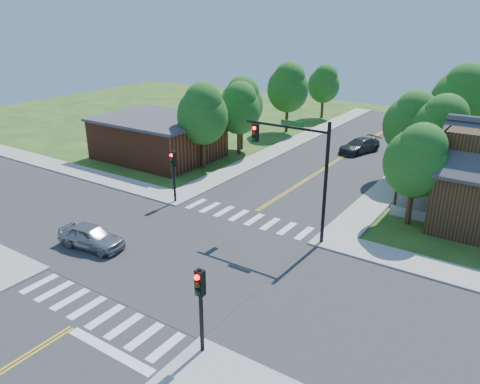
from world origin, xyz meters
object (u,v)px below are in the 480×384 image
Objects in this scene: signal_mast_ne at (299,159)px; signal_pole_nw at (173,167)px; signal_pole_se at (200,296)px; car_silver at (91,237)px; car_dgrey at (360,146)px.

signal_mast_ne reaches higher than signal_pole_nw.
signal_pole_se is 11.40m from car_silver.
signal_pole_se is at bearing -45.00° from signal_pole_nw.
car_silver is at bearing -83.31° from car_dgrey.
signal_pole_nw is 0.90× the size of car_silver.
car_silver is at bearing 162.02° from signal_pole_se.
signal_mast_ne reaches higher than signal_pole_se.
signal_pole_se is 15.84m from signal_pole_nw.
signal_pole_se reaches higher than car_dgrey.
signal_pole_nw is (-11.20, 11.20, 0.00)m from signal_pole_se.
signal_mast_ne reaches higher than car_dgrey.
signal_pole_se and signal_pole_nw have the same top height.
signal_pole_se is at bearing -62.06° from car_dgrey.
signal_pole_nw is (-9.51, -0.01, -2.19)m from signal_mast_ne.
signal_pole_nw is at bearing -3.37° from car_silver.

